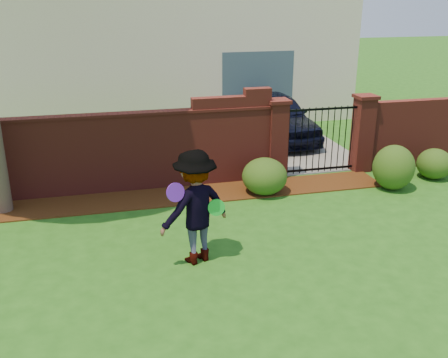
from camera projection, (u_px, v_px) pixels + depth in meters
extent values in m
cube|color=#235916|center=(215.00, 274.00, 7.97)|extent=(80.00, 80.00, 0.01)
cube|color=#381C0A|center=(137.00, 200.00, 10.79)|extent=(11.10, 1.08, 0.03)
cube|color=maroon|center=(75.00, 157.00, 10.84)|extent=(8.70, 0.25, 1.70)
cube|color=maroon|center=(231.00, 103.00, 11.27)|extent=(1.80, 0.25, 0.30)
cube|color=maroon|center=(257.00, 92.00, 11.32)|extent=(0.60, 0.25, 0.16)
cube|color=maroon|center=(71.00, 117.00, 10.54)|extent=(8.70, 0.31, 0.06)
cube|color=maroon|center=(434.00, 132.00, 12.80)|extent=(4.00, 0.25, 1.70)
cube|color=maroon|center=(277.00, 141.00, 11.84)|extent=(0.42, 0.42, 1.80)
cube|color=maroon|center=(278.00, 101.00, 11.52)|extent=(0.50, 0.50, 0.08)
cube|color=maroon|center=(362.00, 135.00, 12.34)|extent=(0.42, 0.42, 1.80)
cube|color=maroon|center=(366.00, 97.00, 12.01)|extent=(0.50, 0.50, 0.08)
cylinder|color=black|center=(288.00, 142.00, 11.93)|extent=(0.02, 0.02, 1.60)
cylinder|color=black|center=(295.00, 142.00, 11.96)|extent=(0.02, 0.02, 1.60)
cylinder|color=black|center=(301.00, 141.00, 12.00)|extent=(0.02, 0.02, 1.60)
cylinder|color=black|center=(308.00, 141.00, 12.03)|extent=(0.02, 0.02, 1.60)
cylinder|color=black|center=(314.00, 140.00, 12.07)|extent=(0.02, 0.02, 1.60)
cylinder|color=black|center=(320.00, 140.00, 12.11)|extent=(0.02, 0.02, 1.60)
cylinder|color=black|center=(327.00, 140.00, 12.14)|extent=(0.02, 0.02, 1.60)
cylinder|color=black|center=(333.00, 139.00, 12.18)|extent=(0.02, 0.02, 1.60)
cylinder|color=black|center=(339.00, 139.00, 12.22)|extent=(0.02, 0.02, 1.60)
cylinder|color=black|center=(345.00, 138.00, 12.25)|extent=(0.02, 0.02, 1.60)
cylinder|color=black|center=(351.00, 138.00, 12.29)|extent=(0.02, 0.02, 1.60)
cube|color=black|center=(318.00, 169.00, 12.36)|extent=(1.78, 0.03, 0.05)
cube|color=black|center=(322.00, 109.00, 11.85)|extent=(1.78, 0.03, 0.05)
cube|color=slate|center=(266.00, 132.00, 16.04)|extent=(3.20, 8.00, 0.01)
cube|color=beige|center=(167.00, 27.00, 18.10)|extent=(12.00, 6.00, 6.00)
cube|color=#384C5B|center=(257.00, 89.00, 16.59)|extent=(2.40, 0.12, 2.40)
imported|color=black|center=(279.00, 118.00, 14.94)|extent=(1.82, 4.13, 1.38)
ellipsoid|color=#1F4514|center=(265.00, 176.00, 11.03)|extent=(0.99, 0.99, 0.81)
ellipsoid|color=#1F4514|center=(394.00, 167.00, 11.27)|extent=(0.92, 0.92, 1.01)
ellipsoid|color=#1F4514|center=(434.00, 164.00, 11.97)|extent=(0.81, 0.81, 0.72)
imported|color=gray|center=(196.00, 208.00, 8.04)|extent=(1.39, 1.10, 1.89)
cylinder|color=#621DB7|center=(175.00, 192.00, 7.66)|extent=(0.31, 0.18, 0.29)
cylinder|color=green|center=(216.00, 207.00, 7.98)|extent=(0.28, 0.08, 0.27)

